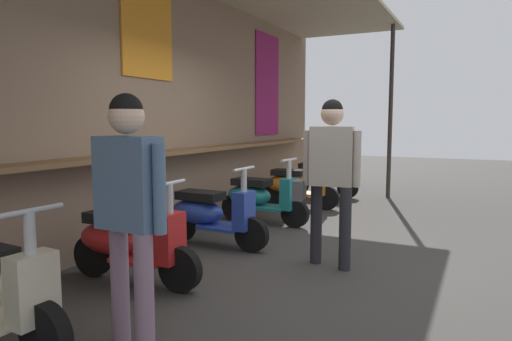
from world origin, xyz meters
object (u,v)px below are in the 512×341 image
scooter_red (127,241)px  shopper_with_handbag (330,166)px  scooter_orange (295,185)px  shopper_browsing (129,197)px  scooter_teal (259,197)px  scooter_yellow (319,177)px  scooter_blue (209,214)px

scooter_red → shopper_with_handbag: size_ratio=0.82×
scooter_orange → shopper_browsing: shopper_browsing is taller
scooter_red → shopper_browsing: size_ratio=0.85×
scooter_teal → scooter_yellow: bearing=93.1°
scooter_red → scooter_blue: bearing=88.1°
scooter_blue → scooter_teal: (1.35, -0.00, 0.00)m
scooter_blue → shopper_browsing: (-2.38, -0.94, 0.63)m
scooter_red → scooter_teal: bearing=88.1°
scooter_red → scooter_orange: 4.16m
scooter_yellow → shopper_with_handbag: size_ratio=0.82×
shopper_with_handbag → scooter_red: bearing=-59.1°
scooter_blue → scooter_orange: size_ratio=1.00×
shopper_browsing → shopper_with_handbag: bearing=166.8°
scooter_teal → scooter_orange: same height
scooter_teal → scooter_yellow: same height
scooter_blue → shopper_browsing: bearing=-67.6°
scooter_blue → scooter_orange: (2.76, -0.00, 0.00)m
scooter_red → shopper_with_handbag: shopper_with_handbag is taller
scooter_blue → scooter_orange: same height
scooter_orange → shopper_browsing: (-5.14, -0.94, 0.63)m
scooter_red → shopper_browsing: bearing=-48.3°
scooter_yellow → shopper_browsing: (-6.45, -0.94, 0.63)m
scooter_red → scooter_blue: same height
scooter_teal → scooter_orange: size_ratio=1.00×
shopper_browsing → scooter_yellow: bearing=-170.5°
scooter_red → shopper_browsing: (-0.98, -0.94, 0.63)m
scooter_red → scooter_teal: (2.75, -0.00, 0.00)m
scooter_blue → scooter_teal: same height
scooter_blue → shopper_browsing: size_ratio=0.85×
scooter_orange → scooter_yellow: same height
scooter_red → shopper_browsing: 1.50m
scooter_red → shopper_browsing: shopper_browsing is taller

